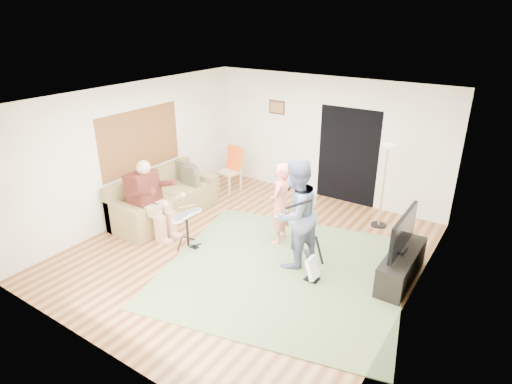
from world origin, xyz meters
TOP-DOWN VIEW (x-y plane):
  - floor at (0.00, 0.00)m, footprint 6.00×6.00m
  - walls at (0.00, 0.00)m, footprint 5.50×6.00m
  - ceiling at (0.00, 0.00)m, footprint 6.00×6.00m
  - window_blinds at (-2.74, 0.20)m, footprint 0.00×2.05m
  - doorway at (0.55, 2.99)m, footprint 2.10×0.00m
  - picture_frame at (-1.25, 2.99)m, footprint 0.42×0.03m
  - area_rug at (0.84, -0.19)m, footprint 4.44×4.31m
  - sofa at (-2.30, 0.19)m, footprint 0.93×2.27m
  - drummer at (-1.86, -0.46)m, footprint 0.95×0.53m
  - drum_kit at (-1.00, -0.46)m, footprint 0.36×0.65m
  - singer at (0.27, 0.62)m, footprint 0.47×0.62m
  - microphone at (0.47, 0.62)m, footprint 0.06×0.06m
  - guitarist at (0.86, 0.09)m, footprint 0.88×1.03m
  - guitar_held at (1.06, 0.09)m, footprint 0.33×0.60m
  - guitar_spare at (1.36, -0.18)m, footprint 0.29×0.26m
  - torchiere_lamp at (1.60, 2.25)m, footprint 0.30×0.30m
  - dining_chair at (-1.94, 2.07)m, footprint 0.51×0.53m
  - tv_cabinet at (2.50, 0.61)m, footprint 0.40×1.40m
  - television at (2.45, 0.61)m, footprint 0.06×1.18m

SIDE VIEW (x-z plane):
  - floor at x=0.00m, z-range 0.00..0.00m
  - area_rug at x=0.84m, z-range 0.00..0.02m
  - guitar_spare at x=1.36m, z-range -0.17..0.63m
  - tv_cabinet at x=2.50m, z-range 0.00..0.50m
  - drum_kit at x=-1.00m, z-range -0.04..0.63m
  - sofa at x=-2.30m, z-range -0.15..0.76m
  - dining_chair at x=-1.94m, z-range -0.15..0.90m
  - drummer at x=-1.86m, z-range -0.16..1.29m
  - singer at x=0.27m, z-range 0.00..1.52m
  - television at x=2.45m, z-range 0.55..1.15m
  - guitarist at x=0.86m, z-range 0.00..1.85m
  - doorway at x=0.55m, z-range 0.00..2.10m
  - microphone at x=0.47m, z-range 1.02..1.26m
  - torchiere_lamp at x=1.60m, z-range 0.31..1.99m
  - guitar_held at x=1.06m, z-range 1.13..1.39m
  - walls at x=0.00m, z-range 0.00..2.70m
  - window_blinds at x=-2.74m, z-range 0.53..2.58m
  - picture_frame at x=-1.25m, z-range 1.74..2.06m
  - ceiling at x=0.00m, z-range 2.70..2.70m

